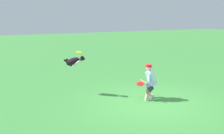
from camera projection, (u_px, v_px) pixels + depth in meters
name	position (u px, v px, depth m)	size (l,w,h in m)	color
ground_plane	(150.00, 104.00, 9.19)	(60.00, 60.00, 0.00)	#3B8439
person	(150.00, 81.00, 9.56)	(0.70, 0.57, 1.29)	silver
dog	(74.00, 61.00, 10.04)	(0.80, 0.72, 0.50)	black
frisbee_flying	(79.00, 52.00, 9.83)	(0.22, 0.22, 0.02)	yellow
frisbee_held	(140.00, 84.00, 9.48)	(0.27, 0.27, 0.02)	red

